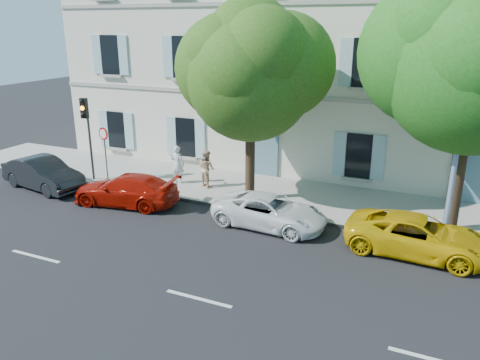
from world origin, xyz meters
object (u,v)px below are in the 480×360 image
at_px(car_red_coupe, 126,190).
at_px(tree_right, 474,65).
at_px(tree_left, 251,77).
at_px(street_lamp, 465,96).
at_px(car_white_coupe, 270,211).
at_px(car_yellow_supercar, 418,236).
at_px(pedestrian_b, 207,168).
at_px(traffic_light, 86,121).
at_px(road_sign, 104,143).
at_px(car_dark_sedan, 43,174).
at_px(pedestrian_a, 178,164).

xyz_separation_m(car_red_coupe, tree_right, (12.30, 2.31, 5.24)).
height_order(car_red_coupe, tree_left, tree_left).
bearing_deg(street_lamp, car_white_coupe, -169.56).
height_order(car_yellow_supercar, pedestrian_b, pedestrian_b).
bearing_deg(traffic_light, car_yellow_supercar, -5.40).
distance_m(car_yellow_supercar, tree_right, 5.72).
xyz_separation_m(tree_left, traffic_light, (-7.79, -0.70, -2.24)).
relative_size(traffic_light, pedestrian_b, 2.30).
height_order(tree_right, street_lamp, tree_right).
bearing_deg(street_lamp, pedestrian_b, 170.86).
distance_m(traffic_light, road_sign, 1.23).
bearing_deg(street_lamp, car_red_coupe, -173.28).
bearing_deg(traffic_light, pedestrian_b, 14.77).
relative_size(car_white_coupe, traffic_light, 1.10).
relative_size(tree_left, pedestrian_b, 4.66).
height_order(car_dark_sedan, road_sign, road_sign).
xyz_separation_m(road_sign, street_lamp, (14.61, -0.38, 3.03)).
relative_size(road_sign, pedestrian_b, 1.52).
height_order(traffic_light, pedestrian_b, traffic_light).
bearing_deg(tree_right, car_white_coupe, -162.01).
bearing_deg(car_yellow_supercar, car_white_coupe, 91.59).
bearing_deg(car_dark_sedan, traffic_light, -33.21).
relative_size(car_red_coupe, traffic_light, 1.14).
bearing_deg(car_white_coupe, traffic_light, 85.41).
xyz_separation_m(car_yellow_supercar, tree_right, (0.93, 2.07, 5.25)).
bearing_deg(tree_right, car_red_coupe, -169.35).
relative_size(car_dark_sedan, road_sign, 1.69).
bearing_deg(pedestrian_a, pedestrian_b, -177.63).
bearing_deg(tree_left, traffic_light, -174.86).
height_order(car_red_coupe, road_sign, road_sign).
distance_m(car_dark_sedan, street_lamp, 17.39).
bearing_deg(road_sign, car_dark_sedan, -141.76).
bearing_deg(car_dark_sedan, pedestrian_b, -56.64).
bearing_deg(pedestrian_a, tree_right, 174.08).
distance_m(car_red_coupe, tree_left, 6.85).
bearing_deg(tree_right, car_yellow_supercar, -114.26).
xyz_separation_m(car_yellow_supercar, pedestrian_b, (-9.20, 2.79, 0.35)).
height_order(car_dark_sedan, car_red_coupe, car_dark_sedan).
height_order(car_yellow_supercar, tree_left, tree_left).
bearing_deg(pedestrian_a, traffic_light, 15.02).
xyz_separation_m(street_lamp, pedestrian_b, (-9.99, 1.61, -4.02)).
height_order(tree_left, road_sign, tree_left).
relative_size(car_yellow_supercar, pedestrian_b, 2.74).
bearing_deg(car_dark_sedan, car_white_coupe, -78.74).
distance_m(tree_left, tree_right, 7.76).
relative_size(tree_left, street_lamp, 0.91).
height_order(car_yellow_supercar, street_lamp, street_lamp).
bearing_deg(car_dark_sedan, car_red_coupe, -81.13).
height_order(car_yellow_supercar, road_sign, road_sign).
relative_size(tree_left, traffic_light, 2.03).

